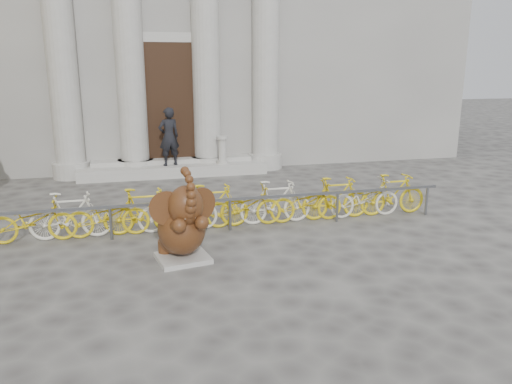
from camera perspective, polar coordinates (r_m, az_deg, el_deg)
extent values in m
plane|color=#474442|center=(7.71, -3.24, -12.67)|extent=(80.00, 80.00, 0.00)
cube|color=gray|center=(21.94, -11.34, 20.60)|extent=(22.00, 10.00, 12.00)
cube|color=black|center=(16.77, -9.81, 10.01)|extent=(2.40, 0.16, 4.00)
cylinder|color=#A8A59E|center=(16.68, -21.45, 15.09)|extent=(0.90, 0.90, 8.00)
cylinder|color=#A8A59E|center=(16.57, -14.33, 15.63)|extent=(0.90, 0.90, 8.00)
cylinder|color=#A8A59E|center=(16.74, -5.78, 15.96)|extent=(0.90, 0.90, 8.00)
cylinder|color=#A8A59E|center=(17.15, 1.12, 15.99)|extent=(0.90, 0.90, 8.00)
cube|color=#A8A59E|center=(16.54, -9.36, 2.55)|extent=(6.00, 1.20, 0.36)
cube|color=#A8A59E|center=(9.36, -8.34, -7.47)|extent=(1.04, 0.96, 0.09)
ellipsoid|color=black|center=(9.43, -8.75, -5.26)|extent=(0.88, 0.85, 0.58)
ellipsoid|color=black|center=(9.18, -8.50, -4.12)|extent=(1.05, 1.23, 0.94)
cylinder|color=black|center=(9.53, -10.33, -6.10)|extent=(0.32, 0.32, 0.24)
cylinder|color=black|center=(9.65, -7.50, -5.73)|extent=(0.32, 0.32, 0.24)
cylinder|color=black|center=(8.74, -9.14, -3.84)|extent=(0.31, 0.57, 0.36)
cylinder|color=black|center=(8.85, -6.65, -3.54)|extent=(0.31, 0.57, 0.36)
ellipsoid|color=black|center=(8.73, -8.03, -1.59)|extent=(0.71, 0.68, 0.72)
cylinder|color=black|center=(8.77, -10.15, -1.85)|extent=(0.62, 0.13, 0.62)
cylinder|color=black|center=(8.93, -6.32, -1.42)|extent=(0.56, 0.33, 0.62)
cone|color=beige|center=(8.58, -8.35, -2.90)|extent=(0.15, 0.21, 0.10)
cone|color=beige|center=(8.64, -6.96, -2.73)|extent=(0.08, 0.21, 0.10)
cube|color=slate|center=(10.71, -3.00, -0.83)|extent=(9.96, 0.06, 0.06)
cylinder|color=slate|center=(10.65, -16.27, -3.46)|extent=(0.06, 0.06, 0.70)
cylinder|color=slate|center=(10.81, -2.98, -2.62)|extent=(0.06, 0.06, 0.70)
cylinder|color=slate|center=(11.52, 9.27, -1.73)|extent=(0.06, 0.06, 0.70)
cylinder|color=slate|center=(12.58, 18.92, -0.96)|extent=(0.06, 0.06, 0.70)
imported|color=yellow|center=(11.03, -24.21, -2.75)|extent=(1.70, 0.50, 1.00)
imported|color=silver|center=(10.91, -20.45, -2.55)|extent=(1.66, 0.47, 1.00)
imported|color=yellow|center=(10.85, -16.62, -2.33)|extent=(1.70, 0.50, 1.00)
imported|color=yellow|center=(10.83, -12.77, -2.11)|extent=(1.66, 0.47, 1.00)
imported|color=silver|center=(10.86, -8.92, -1.87)|extent=(1.70, 0.50, 1.00)
imported|color=yellow|center=(10.94, -5.11, -1.63)|extent=(1.66, 0.47, 1.00)
imported|color=yellow|center=(11.07, -1.38, -1.39)|extent=(1.70, 0.50, 1.00)
imported|color=silver|center=(11.25, 2.25, -1.14)|extent=(1.66, 0.47, 1.00)
imported|color=yellow|center=(11.47, 5.76, -0.90)|extent=(1.70, 0.50, 1.00)
imported|color=yellow|center=(11.73, 9.12, -0.67)|extent=(1.66, 0.47, 1.00)
imported|color=silver|center=(12.02, 12.32, -0.45)|extent=(1.70, 0.50, 1.00)
imported|color=yellow|center=(12.36, 15.36, -0.24)|extent=(1.66, 0.47, 1.00)
imported|color=black|center=(16.19, -9.93, 6.24)|extent=(0.77, 0.61, 1.85)
cylinder|color=#A8A59E|center=(16.39, -3.85, 3.45)|extent=(0.37, 0.37, 0.11)
cylinder|color=#A8A59E|center=(16.33, -3.88, 4.68)|extent=(0.26, 0.26, 0.83)
cylinder|color=#A8A59E|center=(16.26, -3.90, 6.22)|extent=(0.37, 0.37, 0.09)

